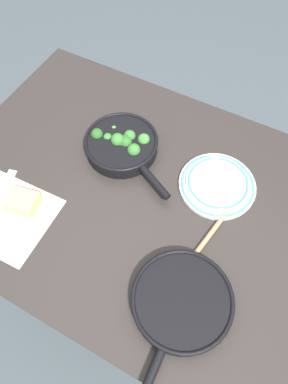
{
  "coord_description": "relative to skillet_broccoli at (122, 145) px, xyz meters",
  "views": [
    {
      "loc": [
        0.26,
        -0.48,
        1.72
      ],
      "look_at": [
        0.0,
        0.0,
        0.79
      ],
      "focal_mm": 32.0,
      "sensor_mm": 36.0,
      "label": 1
    }
  ],
  "objects": [
    {
      "name": "ground_plane",
      "position": [
        0.15,
        -0.12,
        -0.8
      ],
      "size": [
        14.0,
        14.0,
        0.0
      ],
      "primitive_type": "plane",
      "color": "#424C51"
    },
    {
      "name": "dining_table_red",
      "position": [
        0.15,
        -0.12,
        -0.11
      ],
      "size": [
        1.33,
        0.93,
        0.77
      ],
      "color": "#2D2826",
      "rests_on": "ground_plane"
    },
    {
      "name": "skillet_broccoli",
      "position": [
        0.0,
        0.0,
        0.0
      ],
      "size": [
        0.36,
        0.25,
        0.07
      ],
      "rotation": [
        0.0,
        0.0,
        5.82
      ],
      "color": "black",
      "rests_on": "dining_table_red"
    },
    {
      "name": "skillet_eggs",
      "position": [
        0.4,
        -0.37,
        -0.01
      ],
      "size": [
        0.27,
        0.42,
        0.04
      ],
      "rotation": [
        0.0,
        0.0,
        4.76
      ],
      "color": "black",
      "rests_on": "dining_table_red"
    },
    {
      "name": "wooden_spoon",
      "position": [
        0.38,
        -0.23,
        -0.02
      ],
      "size": [
        0.09,
        0.35,
        0.02
      ],
      "rotation": [
        0.0,
        0.0,
        4.53
      ],
      "color": "tan",
      "rests_on": "dining_table_red"
    },
    {
      "name": "cheese_block",
      "position": [
        -0.16,
        -0.33,
        -0.01
      ],
      "size": [
        0.11,
        0.09,
        0.05
      ],
      "color": "#EFD67A",
      "rests_on": "dining_table_red"
    },
    {
      "name": "dinner_plate_stack",
      "position": [
        0.34,
        0.02,
        -0.02
      ],
      "size": [
        0.25,
        0.25,
        0.03
      ],
      "color": "silver",
      "rests_on": "dining_table_red"
    }
  ]
}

